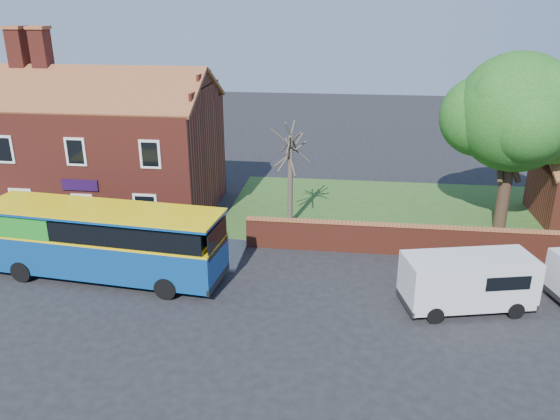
# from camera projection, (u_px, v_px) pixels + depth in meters

# --- Properties ---
(ground) EXTENTS (120.00, 120.00, 0.00)m
(ground) POSITION_uv_depth(u_px,v_px,m) (166.00, 314.00, 22.01)
(ground) COLOR black
(ground) RESTS_ON ground
(pavement) EXTENTS (18.00, 3.50, 0.12)m
(pavement) POSITION_uv_depth(u_px,v_px,m) (71.00, 246.00, 28.16)
(pavement) COLOR gray
(pavement) RESTS_ON ground
(kerb) EXTENTS (18.00, 0.15, 0.14)m
(kerb) POSITION_uv_depth(u_px,v_px,m) (54.00, 260.00, 26.54)
(kerb) COLOR slate
(kerb) RESTS_ON ground
(grass_strip) EXTENTS (26.00, 12.00, 0.04)m
(grass_strip) POSITION_uv_depth(u_px,v_px,m) (447.00, 214.00, 32.53)
(grass_strip) COLOR #426B28
(grass_strip) RESTS_ON ground
(shop_building) EXTENTS (12.30, 8.13, 10.50)m
(shop_building) POSITION_uv_depth(u_px,v_px,m) (110.00, 154.00, 32.33)
(shop_building) COLOR maroon
(shop_building) RESTS_ON ground
(boundary_wall) EXTENTS (22.00, 0.38, 1.60)m
(boundary_wall) POSITION_uv_depth(u_px,v_px,m) (468.00, 243.00, 26.68)
(boundary_wall) COLOR maroon
(boundary_wall) RESTS_ON ground
(bus) EXTENTS (11.13, 3.82, 3.32)m
(bus) POSITION_uv_depth(u_px,v_px,m) (96.00, 238.00, 24.50)
(bus) COLOR navy
(bus) RESTS_ON ground
(van_near) EXTENTS (5.53, 3.23, 2.28)m
(van_near) POSITION_uv_depth(u_px,v_px,m) (468.00, 280.00, 22.05)
(van_near) COLOR silver
(van_near) RESTS_ON ground
(large_tree) EXTENTS (7.87, 6.23, 9.60)m
(large_tree) POSITION_uv_depth(u_px,v_px,m) (516.00, 116.00, 28.54)
(large_tree) COLOR black
(large_tree) RESTS_ON ground
(bare_tree) EXTENTS (2.10, 2.50, 5.60)m
(bare_tree) POSITION_uv_depth(u_px,v_px,m) (290.00, 176.00, 30.11)
(bare_tree) COLOR #4C4238
(bare_tree) RESTS_ON ground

